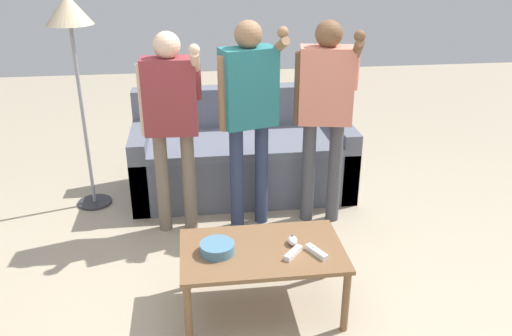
% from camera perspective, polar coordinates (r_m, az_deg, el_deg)
% --- Properties ---
extents(ground_plane, '(12.00, 12.00, 0.00)m').
position_cam_1_polar(ground_plane, '(3.45, -1.91, -12.81)').
color(ground_plane, tan).
extents(couch, '(1.85, 0.83, 0.86)m').
position_cam_1_polar(couch, '(4.57, -1.54, 1.25)').
color(couch, slate).
rests_on(couch, ground).
extents(coffee_table, '(0.94, 0.57, 0.42)m').
position_cam_1_polar(coffee_table, '(3.08, 0.67, -9.60)').
color(coffee_table, brown).
rests_on(coffee_table, ground).
extents(snack_bowl, '(0.20, 0.20, 0.06)m').
position_cam_1_polar(snack_bowl, '(3.01, -4.25, -8.68)').
color(snack_bowl, teal).
rests_on(snack_bowl, coffee_table).
extents(game_remote_nunchuk, '(0.06, 0.09, 0.05)m').
position_cam_1_polar(game_remote_nunchuk, '(3.09, 4.00, -7.87)').
color(game_remote_nunchuk, white).
rests_on(game_remote_nunchuk, coffee_table).
extents(floor_lamp, '(0.35, 0.35, 1.70)m').
position_cam_1_polar(floor_lamp, '(4.21, -19.55, 14.39)').
color(floor_lamp, '#2D2D33').
rests_on(floor_lamp, ground).
extents(player_left, '(0.44, 0.31, 1.50)m').
position_cam_1_polar(player_left, '(3.74, -9.22, 6.09)').
color(player_left, '#756656').
rests_on(player_left, ground).
extents(player_center, '(0.49, 0.31, 1.56)m').
position_cam_1_polar(player_center, '(3.75, -0.78, 7.08)').
color(player_center, '#2D3856').
rests_on(player_center, ground).
extents(player_right, '(0.45, 0.37, 1.55)m').
position_cam_1_polar(player_right, '(3.86, 7.55, 7.25)').
color(player_right, '#47474C').
rests_on(player_right, ground).
extents(game_remote_wand_near, '(0.10, 0.16, 0.03)m').
position_cam_1_polar(game_remote_wand_near, '(3.02, 6.60, -9.05)').
color(game_remote_wand_near, white).
rests_on(game_remote_wand_near, coffee_table).
extents(game_remote_wand_far, '(0.12, 0.14, 0.03)m').
position_cam_1_polar(game_remote_wand_far, '(2.99, 4.07, -9.21)').
color(game_remote_wand_far, white).
rests_on(game_remote_wand_far, coffee_table).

